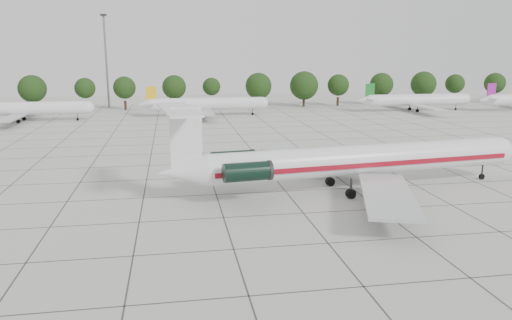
{
  "coord_description": "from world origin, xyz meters",
  "views": [
    {
      "loc": [
        -12.59,
        -53.87,
        15.91
      ],
      "look_at": [
        -3.2,
        1.42,
        3.5
      ],
      "focal_mm": 35.0,
      "sensor_mm": 36.0,
      "label": 1
    }
  ],
  "objects_px": {
    "bg_airliner_b": "(24,109)",
    "main_airliner": "(346,160)",
    "bg_airliner_d": "(417,100)",
    "bg_airliner_c": "(207,104)",
    "floodlight_mast": "(106,56)"
  },
  "relations": [
    {
      "from": "bg_airliner_b",
      "to": "main_airliner",
      "type": "bearing_deg",
      "value": -51.86
    },
    {
      "from": "bg_airliner_b",
      "to": "bg_airliner_d",
      "type": "distance_m",
      "value": 97.09
    },
    {
      "from": "bg_airliner_b",
      "to": "bg_airliner_c",
      "type": "relative_size",
      "value": 1.0
    },
    {
      "from": "bg_airliner_d",
      "to": "floodlight_mast",
      "type": "bearing_deg",
      "value": 164.52
    },
    {
      "from": "bg_airliner_b",
      "to": "bg_airliner_c",
      "type": "distance_m",
      "value": 41.45
    },
    {
      "from": "main_airliner",
      "to": "bg_airliner_b",
      "type": "bearing_deg",
      "value": 121.24
    },
    {
      "from": "bg_airliner_b",
      "to": "bg_airliner_d",
      "type": "bearing_deg",
      "value": 2.42
    },
    {
      "from": "bg_airliner_c",
      "to": "floodlight_mast",
      "type": "distance_m",
      "value": 36.82
    },
    {
      "from": "bg_airliner_d",
      "to": "floodlight_mast",
      "type": "relative_size",
      "value": 1.11
    },
    {
      "from": "floodlight_mast",
      "to": "bg_airliner_b",
      "type": "bearing_deg",
      "value": -119.99
    },
    {
      "from": "bg_airliner_d",
      "to": "bg_airliner_c",
      "type": "bearing_deg",
      "value": -179.03
    },
    {
      "from": "bg_airliner_c",
      "to": "floodlight_mast",
      "type": "bearing_deg",
      "value": 137.75
    },
    {
      "from": "bg_airliner_b",
      "to": "floodlight_mast",
      "type": "distance_m",
      "value": 32.85
    },
    {
      "from": "bg_airliner_c",
      "to": "bg_airliner_b",
      "type": "bearing_deg",
      "value": -175.64
    },
    {
      "from": "floodlight_mast",
      "to": "bg_airliner_d",
      "type": "bearing_deg",
      "value": -15.48
    }
  ]
}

